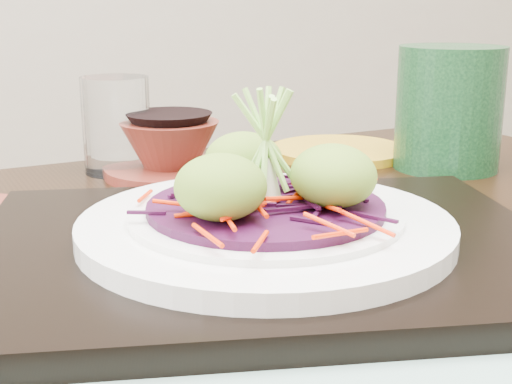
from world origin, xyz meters
name	(u,v)px	position (x,y,z in m)	size (l,w,h in m)	color
dining_table	(263,325)	(-0.10, 0.07, 0.60)	(1.16, 0.84, 0.69)	black
placemat	(265,264)	(-0.13, -0.01, 0.69)	(0.51, 0.40, 0.00)	gray
serving_tray	(266,249)	(-0.13, -0.01, 0.70)	(0.45, 0.34, 0.02)	black
white_plate	(266,225)	(-0.13, -0.01, 0.72)	(0.29, 0.29, 0.02)	white
cabbage_bed	(266,207)	(-0.13, -0.01, 0.73)	(0.18, 0.18, 0.01)	#3A0B31
carrot_julienne	(266,196)	(-0.13, -0.01, 0.74)	(0.22, 0.22, 0.01)	red
guacamole_scoops	(266,175)	(-0.13, -0.01, 0.76)	(0.16, 0.14, 0.05)	olive
scallion_garnish	(266,146)	(-0.13, -0.01, 0.78)	(0.07, 0.07, 0.10)	#8ED153
water_glass	(116,125)	(-0.17, 0.35, 0.74)	(0.08, 0.08, 0.11)	white
terracotta_bowl_set	(170,152)	(-0.12, 0.31, 0.71)	(0.18, 0.18, 0.06)	#5B1E15
yellow_plate	(339,151)	(0.12, 0.33, 0.69)	(0.18, 0.18, 0.01)	#BA8A14
green_jar	(449,108)	(0.21, 0.22, 0.76)	(0.13, 0.13, 0.15)	#1A4920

